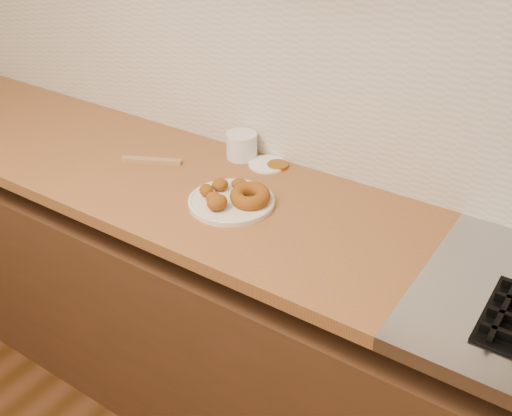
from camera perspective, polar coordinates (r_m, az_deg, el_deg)
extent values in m
cube|color=#B7AC8D|center=(1.81, 6.10, 16.85)|extent=(4.00, 0.02, 2.70)
cube|color=#482919|center=(2.05, 0.31, -12.12)|extent=(3.60, 0.60, 0.77)
cube|color=#9C693F|center=(2.13, -14.43, 4.82)|extent=(2.30, 0.62, 0.04)
cube|color=beige|center=(1.84, 5.65, 12.26)|extent=(3.60, 0.02, 0.60)
cube|color=black|center=(1.46, 22.62, -8.75)|extent=(0.01, 0.24, 0.02)
cylinder|color=silver|center=(1.75, -2.36, 0.61)|extent=(0.25, 0.25, 0.01)
torus|color=#914D0D|center=(1.72, -0.58, 1.18)|extent=(0.16, 0.16, 0.05)
ellipsoid|color=#914D0D|center=(1.78, -3.45, 2.24)|extent=(0.06, 0.07, 0.04)
ellipsoid|color=#914D0D|center=(1.76, -4.76, 1.72)|extent=(0.06, 0.06, 0.03)
ellipsoid|color=#914D0D|center=(1.71, -4.02, 0.91)|extent=(0.05, 0.05, 0.04)
ellipsoid|color=#914D0D|center=(1.69, -3.72, 0.54)|extent=(0.07, 0.07, 0.04)
ellipsoid|color=#914D0D|center=(1.79, -1.60, 2.31)|extent=(0.06, 0.06, 0.03)
cylinder|color=white|center=(1.99, -1.37, 5.97)|extent=(0.13, 0.13, 0.09)
cylinder|color=white|center=(1.96, 1.10, 4.17)|extent=(0.14, 0.14, 0.01)
cylinder|color=#A56A1F|center=(1.95, 2.09, 4.08)|extent=(0.09, 0.09, 0.01)
cube|color=#9A744A|center=(2.00, -9.92, 4.45)|extent=(0.19, 0.11, 0.02)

